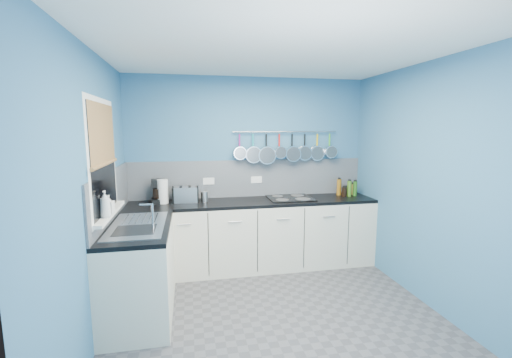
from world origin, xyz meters
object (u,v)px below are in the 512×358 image
object	(u,v)px
hob	(290,198)
canister	(204,197)
coffee_maker	(158,191)
soap_bottle_b	(109,204)
paper_towel	(163,192)
toaster	(185,194)
soap_bottle_a	(105,204)

from	to	relation	value
hob	canister	bearing A→B (deg)	178.92
coffee_maker	hob	xyz separation A→B (m)	(1.70, -0.05, -0.14)
soap_bottle_b	paper_towel	size ratio (longest dim) A/B	0.58
coffee_maker	toaster	size ratio (longest dim) A/B	0.98
canister	hob	world-z (taller)	canister
soap_bottle_a	soap_bottle_b	bearing A→B (deg)	90.00
coffee_maker	toaster	world-z (taller)	coffee_maker
soap_bottle_b	paper_towel	xyz separation A→B (m)	(0.40, 1.05, -0.09)
soap_bottle_a	toaster	world-z (taller)	soap_bottle_a
paper_towel	hob	world-z (taller)	paper_towel
canister	hob	bearing A→B (deg)	-1.08
canister	coffee_maker	bearing A→B (deg)	176.73
soap_bottle_a	toaster	size ratio (longest dim) A/B	0.79
soap_bottle_b	canister	bearing A→B (deg)	48.92
toaster	hob	size ratio (longest dim) A/B	0.52
hob	paper_towel	bearing A→B (deg)	179.20
canister	toaster	bearing A→B (deg)	175.36
paper_towel	hob	bearing A→B (deg)	-0.80
paper_towel	canister	size ratio (longest dim) A/B	2.33
canister	hob	distance (m)	1.13
soap_bottle_b	hob	bearing A→B (deg)	26.67
soap_bottle_b	canister	xyz separation A→B (m)	(0.91, 1.05, -0.17)
paper_towel	toaster	size ratio (longest dim) A/B	0.98
soap_bottle_b	hob	xyz separation A→B (m)	(2.04, 1.02, -0.23)
soap_bottle_a	canister	xyz separation A→B (m)	(0.91, 1.19, -0.21)
soap_bottle_a	hob	bearing A→B (deg)	29.72
coffee_maker	toaster	bearing A→B (deg)	-11.46
coffee_maker	paper_towel	bearing A→B (deg)	-37.26
soap_bottle_b	paper_towel	distance (m)	1.12
coffee_maker	canister	bearing A→B (deg)	-12.44
coffee_maker	canister	distance (m)	0.58
coffee_maker	toaster	distance (m)	0.34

